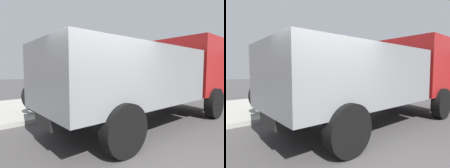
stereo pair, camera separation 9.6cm
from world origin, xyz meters
The scene contains 4 objects.
sidewalk_curb centered at (0.00, 6.50, 0.07)m, with size 36.00×5.00×0.15m, color #99968E.
fire_hydrant centered at (0.39, 5.10, 0.59)m, with size 0.27×0.62×0.82m.
loose_tire centered at (0.11, 4.83, 0.79)m, with size 1.26×1.26×0.24m, color black.
dump_truck_gray centered at (2.80, 1.71, 1.61)m, with size 7.01×2.83×3.00m.
Camera 2 is at (-2.10, -2.08, 1.73)m, focal length 28.65 mm.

